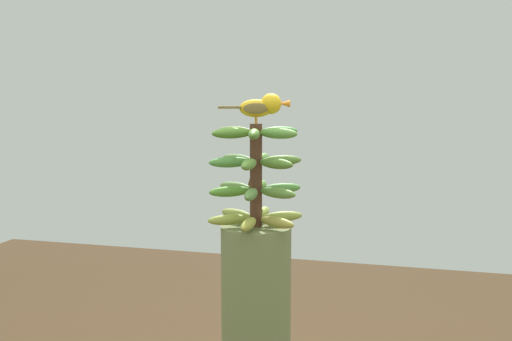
% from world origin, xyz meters
% --- Properties ---
extents(banana_bunch, '(0.32, 0.30, 0.33)m').
position_xyz_m(banana_bunch, '(-0.00, -0.00, 1.44)').
color(banana_bunch, '#4C2D1E').
rests_on(banana_bunch, banana_tree).
extents(perched_bird, '(0.11, 0.22, 0.10)m').
position_xyz_m(perched_bird, '(-0.03, 0.01, 1.66)').
color(perched_bird, '#C68933').
rests_on(perched_bird, banana_bunch).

